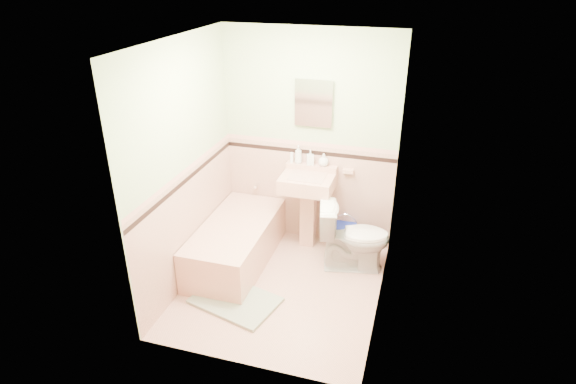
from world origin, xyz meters
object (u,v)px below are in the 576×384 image
(soap_bottle_right, at_px, (324,160))
(bucket, at_px, (345,235))
(bathtub, at_px, (236,244))
(soap_bottle_mid, at_px, (310,157))
(soap_bottle_left, at_px, (298,154))
(toilet, at_px, (354,237))
(shoe, at_px, (231,290))
(medicine_cabinet, at_px, (314,103))
(sink, at_px, (307,212))

(soap_bottle_right, bearing_deg, bucket, -9.10)
(bathtub, bearing_deg, soap_bottle_right, 40.96)
(bathtub, xyz_separation_m, soap_bottle_mid, (0.66, 0.71, 0.85))
(soap_bottle_left, bearing_deg, toilet, -30.60)
(bathtub, relative_size, soap_bottle_right, 10.18)
(bathtub, relative_size, shoe, 9.26)
(shoe, bearing_deg, bucket, 37.04)
(bucket, bearing_deg, medicine_cabinet, 169.88)
(sink, distance_m, soap_bottle_left, 0.68)
(bathtub, distance_m, sink, 0.89)
(bathtub, bearing_deg, sink, 37.93)
(medicine_cabinet, distance_m, soap_bottle_mid, 0.63)
(soap_bottle_left, distance_m, bucket, 1.12)
(soap_bottle_left, distance_m, soap_bottle_right, 0.30)
(toilet, distance_m, shoe, 1.43)
(shoe, bearing_deg, toilet, 21.63)
(soap_bottle_left, relative_size, shoe, 1.31)
(bucket, bearing_deg, shoe, -126.54)
(bathtub, height_order, sink, sink)
(soap_bottle_right, height_order, toilet, soap_bottle_right)
(bathtub, bearing_deg, medicine_cabinet, 47.42)
(shoe, bearing_deg, sink, 49.65)
(soap_bottle_mid, height_order, toilet, soap_bottle_mid)
(toilet, bearing_deg, soap_bottle_mid, 41.62)
(sink, bearing_deg, bucket, 17.00)
(sink, height_order, soap_bottle_mid, soap_bottle_mid)
(soap_bottle_right, xyz_separation_m, toilet, (0.46, -0.45, -0.68))
(sink, height_order, bucket, sink)
(soap_bottle_mid, relative_size, soap_bottle_right, 1.17)
(bathtub, height_order, soap_bottle_left, soap_bottle_left)
(sink, xyz_separation_m, toilet, (0.60, -0.27, -0.08))
(sink, xyz_separation_m, shoe, (-0.50, -1.13, -0.40))
(sink, height_order, soap_bottle_right, soap_bottle_right)
(bathtub, height_order, medicine_cabinet, medicine_cabinet)
(sink, xyz_separation_m, bucket, (0.43, 0.13, -0.32))
(medicine_cabinet, distance_m, shoe, 2.17)
(soap_bottle_mid, bearing_deg, soap_bottle_right, 0.00)
(sink, height_order, toilet, sink)
(sink, relative_size, medicine_cabinet, 1.91)
(medicine_cabinet, height_order, shoe, medicine_cabinet)
(bathtub, distance_m, medicine_cabinet, 1.78)
(soap_bottle_left, height_order, soap_bottle_right, soap_bottle_left)
(toilet, height_order, shoe, toilet)
(soap_bottle_left, relative_size, toilet, 0.27)
(soap_bottle_right, relative_size, shoe, 0.91)
(medicine_cabinet, xyz_separation_m, soap_bottle_right, (0.14, -0.03, -0.64))
(soap_bottle_left, relative_size, soap_bottle_right, 1.44)
(soap_bottle_right, xyz_separation_m, shoe, (-0.64, -1.31, -1.00))
(soap_bottle_right, distance_m, toilet, 0.93)
(bathtub, bearing_deg, bucket, 30.75)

